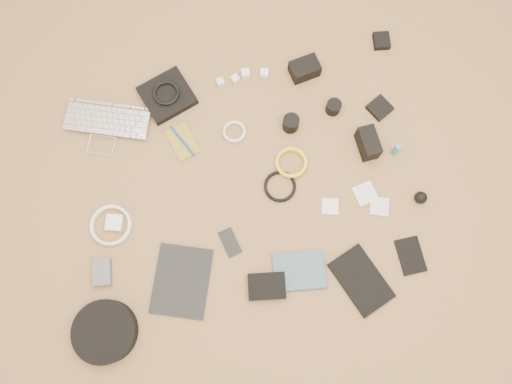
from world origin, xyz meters
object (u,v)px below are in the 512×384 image
object	(u,v)px
tablet	(182,281)
dslr_camera	(305,69)
phone	(230,242)
headphone_case	(105,332)
paperback	(301,291)
laptop	(105,131)

from	to	relation	value
tablet	dslr_camera	bearing A→B (deg)	68.46
tablet	phone	size ratio (longest dim) A/B	2.48
headphone_case	paperback	world-z (taller)	headphone_case
dslr_camera	paperback	bearing A→B (deg)	-114.09
laptop	dslr_camera	size ratio (longest dim) A/B	2.94
laptop	paperback	size ratio (longest dim) A/B	1.76
phone	laptop	bearing A→B (deg)	113.25
laptop	dslr_camera	xyz separation A→B (m)	(0.85, 0.03, 0.02)
dslr_camera	paperback	world-z (taller)	dslr_camera
tablet	headphone_case	size ratio (longest dim) A/B	1.14
phone	paperback	xyz separation A→B (m)	(0.21, -0.25, 0.01)
headphone_case	paperback	xyz separation A→B (m)	(0.73, -0.06, -0.02)
paperback	laptop	bearing A→B (deg)	46.02
headphone_case	paperback	size ratio (longest dim) A/B	1.19
laptop	paperback	distance (m)	1.00
paperback	phone	bearing A→B (deg)	51.11
phone	dslr_camera	bearing A→B (deg)	42.00
dslr_camera	paperback	xyz separation A→B (m)	(-0.27, -0.85, -0.02)
laptop	phone	xyz separation A→B (m)	(0.36, -0.57, -0.01)
dslr_camera	headphone_case	bearing A→B (deg)	-147.75
dslr_camera	headphone_case	world-z (taller)	dslr_camera
dslr_camera	paperback	size ratio (longest dim) A/B	0.60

